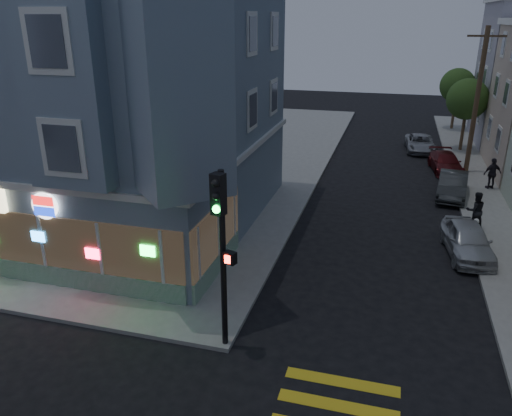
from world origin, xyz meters
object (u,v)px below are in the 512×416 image
at_px(parked_car_b, 452,185).
at_px(fire_hydrant, 476,226).
at_px(parked_car_a, 467,240).
at_px(parked_car_d, 420,143).
at_px(utility_pole, 477,100).
at_px(street_tree_near, 467,99).
at_px(pedestrian_b, 492,173).
at_px(traffic_signal, 221,233).
at_px(parked_car_c, 446,163).
at_px(street_tree_far, 457,86).
at_px(pedestrian_a, 475,210).

distance_m(parked_car_b, fire_hydrant, 5.53).
bearing_deg(parked_car_a, parked_car_d, 87.54).
xyz_separation_m(utility_pole, parked_car_b, (-1.30, -5.18, -4.09)).
xyz_separation_m(street_tree_near, pedestrian_b, (0.80, -9.34, -2.87)).
distance_m(utility_pole, traffic_signal, 23.71).
bearing_deg(parked_car_b, parked_car_d, 104.90).
xyz_separation_m(pedestrian_b, parked_car_b, (-2.30, -1.84, -0.36)).
bearing_deg(traffic_signal, parked_car_d, 93.72).
bearing_deg(utility_pole, fire_hydrant, -93.75).
relative_size(utility_pole, traffic_signal, 1.61).
bearing_deg(parked_car_c, fire_hydrant, -94.70).
xyz_separation_m(parked_car_a, parked_car_b, (0.00, 7.66, -0.01)).
relative_size(street_tree_far, parked_car_d, 1.20).
bearing_deg(parked_car_d, pedestrian_a, -86.51).
bearing_deg(pedestrian_a, parked_car_a, 64.20).
xyz_separation_m(pedestrian_a, parked_car_b, (-0.60, 4.79, -0.36)).
height_order(parked_car_a, fire_hydrant, parked_car_a).
bearing_deg(parked_car_d, parked_car_a, -89.63).
relative_size(parked_car_c, fire_hydrant, 5.59).
distance_m(street_tree_near, fire_hydrant, 17.04).
bearing_deg(pedestrian_b, street_tree_far, -111.62).
relative_size(utility_pole, street_tree_near, 1.70).
height_order(parked_car_a, parked_car_b, parked_car_a).
xyz_separation_m(utility_pole, pedestrian_b, (1.00, -3.34, -3.73)).
relative_size(utility_pole, parked_car_c, 2.11).
distance_m(street_tree_near, parked_car_a, 19.18).
height_order(street_tree_far, fire_hydrant, street_tree_far).
xyz_separation_m(street_tree_near, parked_car_c, (-1.50, -5.98, -3.31)).
bearing_deg(parked_car_b, utility_pole, 82.66).
bearing_deg(pedestrian_a, traffic_signal, 40.47).
bearing_deg(traffic_signal, parked_car_c, 87.19).
height_order(pedestrian_a, parked_car_b, pedestrian_a).
distance_m(parked_car_a, parked_car_d, 18.12).
relative_size(utility_pole, parked_car_d, 2.03).
height_order(pedestrian_b, traffic_signal, traffic_signal).
distance_m(pedestrian_a, parked_car_c, 10.02).
distance_m(street_tree_near, street_tree_far, 8.00).
bearing_deg(fire_hydrant, traffic_signal, -127.22).
xyz_separation_m(parked_car_a, parked_car_c, (0.00, 12.86, -0.09)).
bearing_deg(street_tree_near, parked_car_a, -94.55).
bearing_deg(pedestrian_b, fire_hydrant, 52.70).
bearing_deg(pedestrian_a, street_tree_far, -106.14).
xyz_separation_m(parked_car_b, parked_car_c, (0.00, 5.20, -0.09)).
distance_m(street_tree_near, parked_car_b, 11.74).
relative_size(utility_pole, pedestrian_b, 4.92).
distance_m(street_tree_far, traffic_signal, 37.05).
bearing_deg(pedestrian_a, street_tree_near, -107.22).
height_order(parked_car_c, parked_car_d, parked_car_c).
height_order(pedestrian_b, parked_car_b, pedestrian_b).
xyz_separation_m(pedestrian_b, fire_hydrant, (-1.70, -7.34, -0.51)).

